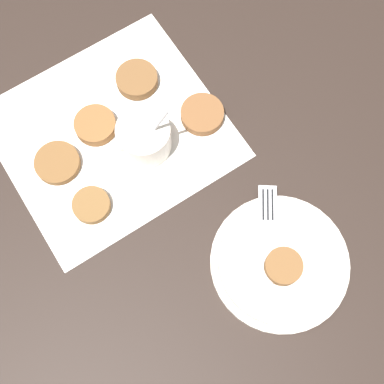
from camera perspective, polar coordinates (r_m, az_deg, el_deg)
ground_plane at (r=0.91m, az=-9.93°, el=5.96°), size 4.00×4.00×0.00m
napkin at (r=0.91m, az=-8.57°, el=6.27°), size 0.40×0.37×0.00m
sauce_bowl at (r=0.86m, az=-5.13°, el=5.73°), size 0.09×0.09×0.12m
fritter_0 at (r=0.86m, az=-10.67°, el=-1.38°), size 0.06×0.06×0.01m
fritter_1 at (r=0.90m, az=-10.26°, el=7.02°), size 0.07×0.07×0.02m
fritter_2 at (r=0.90m, az=1.10°, el=8.28°), size 0.07×0.07×0.02m
fritter_3 at (r=0.90m, az=-14.33°, el=3.24°), size 0.07×0.07×0.01m
fritter_4 at (r=0.93m, az=-5.90°, el=11.85°), size 0.07×0.07×0.02m
serving_plate at (r=0.83m, az=9.35°, el=-7.44°), size 0.21×0.21×0.02m
fritter_on_plate at (r=0.81m, az=9.72°, el=-7.83°), size 0.06×0.06×0.02m
fork at (r=0.83m, az=8.09°, el=-3.53°), size 0.13×0.14×0.00m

